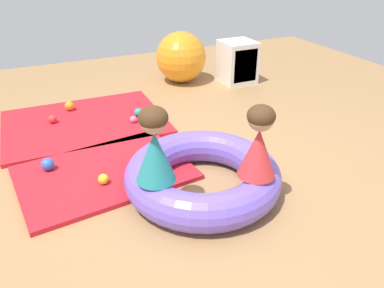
% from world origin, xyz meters
% --- Properties ---
extents(ground_plane, '(8.00, 8.00, 0.00)m').
position_xyz_m(ground_plane, '(0.00, 0.00, 0.00)').
color(ground_plane, '#9E7549').
extents(gym_mat_far_right, '(1.49, 1.13, 0.04)m').
position_xyz_m(gym_mat_far_right, '(-0.72, 0.43, 0.02)').
color(gym_mat_far_right, red).
rests_on(gym_mat_far_right, ground).
extents(gym_mat_near_left, '(1.67, 1.29, 0.04)m').
position_xyz_m(gym_mat_near_left, '(-0.69, 1.52, 0.02)').
color(gym_mat_near_left, red).
rests_on(gym_mat_near_left, ground).
extents(inflatable_cushion, '(1.22, 1.22, 0.28)m').
position_xyz_m(inflatable_cushion, '(-0.06, -0.11, 0.14)').
color(inflatable_cushion, '#7056D1').
rests_on(inflatable_cushion, ground).
extents(child_in_teal, '(0.35, 0.35, 0.55)m').
position_xyz_m(child_in_teal, '(-0.48, -0.21, 0.54)').
color(child_in_teal, teal).
rests_on(child_in_teal, inflatable_cushion).
extents(child_in_red, '(0.34, 0.34, 0.53)m').
position_xyz_m(child_in_red, '(0.20, -0.44, 0.54)').
color(child_in_red, red).
rests_on(child_in_red, inflatable_cushion).
extents(play_ball_yellow, '(0.09, 0.09, 0.09)m').
position_xyz_m(play_ball_yellow, '(-0.77, 0.24, 0.08)').
color(play_ball_yellow, yellow).
rests_on(play_ball_yellow, gym_mat_far_right).
extents(play_ball_teal, '(0.09, 0.09, 0.09)m').
position_xyz_m(play_ball_teal, '(-0.12, 1.38, 0.09)').
color(play_ball_teal, teal).
rests_on(play_ball_teal, gym_mat_near_left).
extents(play_ball_orange, '(0.11, 0.11, 0.11)m').
position_xyz_m(play_ball_orange, '(-0.78, 1.87, 0.09)').
color(play_ball_orange, orange).
rests_on(play_ball_orange, gym_mat_near_left).
extents(play_ball_green, '(0.08, 0.08, 0.08)m').
position_xyz_m(play_ball_green, '(-0.35, 0.14, 0.08)').
color(play_ball_green, green).
rests_on(play_ball_green, gym_mat_far_right).
extents(play_ball_pink, '(0.07, 0.07, 0.07)m').
position_xyz_m(play_ball_pink, '(-0.22, 1.25, 0.08)').
color(play_ball_pink, pink).
rests_on(play_ball_pink, gym_mat_near_left).
extents(play_ball_red, '(0.09, 0.09, 0.09)m').
position_xyz_m(play_ball_red, '(-1.00, 1.60, 0.08)').
color(play_ball_red, red).
rests_on(play_ball_red, gym_mat_near_left).
extents(play_ball_blue, '(0.11, 0.11, 0.11)m').
position_xyz_m(play_ball_blue, '(-1.15, 0.64, 0.09)').
color(play_ball_blue, blue).
rests_on(play_ball_blue, gym_mat_far_right).
extents(exercise_ball_large, '(0.68, 0.68, 0.68)m').
position_xyz_m(exercise_ball_large, '(0.81, 2.38, 0.34)').
color(exercise_ball_large, orange).
rests_on(exercise_ball_large, ground).
extents(storage_cube, '(0.44, 0.44, 0.56)m').
position_xyz_m(storage_cube, '(1.51, 2.02, 0.28)').
color(storage_cube, silver).
rests_on(storage_cube, ground).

